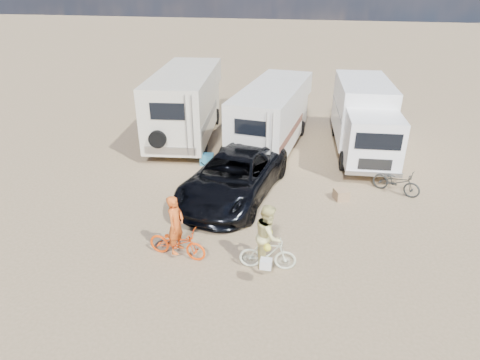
% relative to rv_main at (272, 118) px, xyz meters
% --- Properties ---
extents(ground, '(140.00, 140.00, 0.00)m').
position_rel_rv_main_xyz_m(ground, '(0.48, -6.76, -1.41)').
color(ground, '#9D815D').
rests_on(ground, ground).
extents(rv_main, '(3.01, 6.91, 2.82)m').
position_rel_rv_main_xyz_m(rv_main, '(0.00, 0.00, 0.00)').
color(rv_main, white).
rests_on(rv_main, ground).
extents(rv_left, '(3.36, 7.24, 3.16)m').
position_rel_rv_main_xyz_m(rv_left, '(-4.18, 0.52, 0.17)').
color(rv_left, beige).
rests_on(rv_left, ground).
extents(box_truck, '(2.66, 6.81, 2.96)m').
position_rel_rv_main_xyz_m(box_truck, '(3.96, 0.21, 0.07)').
color(box_truck, white).
rests_on(box_truck, ground).
extents(dark_suv, '(3.45, 5.95, 1.56)m').
position_rel_rv_main_xyz_m(dark_suv, '(-0.68, -4.89, -0.63)').
color(dark_suv, black).
rests_on(dark_suv, ground).
extents(bike_man, '(1.75, 0.80, 0.89)m').
position_rel_rv_main_xyz_m(bike_man, '(-1.46, -8.66, -0.97)').
color(bike_man, '#E94108').
rests_on(bike_man, ground).
extents(bike_woman, '(1.56, 0.55, 0.92)m').
position_rel_rv_main_xyz_m(bike_woman, '(1.07, -8.70, -0.95)').
color(bike_woman, beige).
rests_on(bike_woman, ground).
extents(rider_man, '(0.48, 0.67, 1.71)m').
position_rel_rv_main_xyz_m(rider_man, '(-1.46, -8.66, -0.56)').
color(rider_man, '#D1541B').
rests_on(rider_man, ground).
extents(rider_woman, '(0.73, 0.90, 1.76)m').
position_rel_rv_main_xyz_m(rider_woman, '(1.07, -8.70, -0.53)').
color(rider_woman, '#DED484').
rests_on(rider_woman, ground).
extents(bike_parked, '(1.79, 1.29, 0.90)m').
position_rel_rv_main_xyz_m(bike_parked, '(4.99, -3.50, -0.96)').
color(bike_parked, '#242624').
rests_on(bike_parked, ground).
extents(cooler, '(0.62, 0.49, 0.45)m').
position_rel_rv_main_xyz_m(cooler, '(-2.38, -2.42, -1.19)').
color(cooler, teal).
rests_on(cooler, ground).
extents(crate, '(0.60, 0.60, 0.36)m').
position_rel_rv_main_xyz_m(crate, '(3.06, -4.38, -1.23)').
color(crate, '#92714F').
rests_on(crate, ground).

